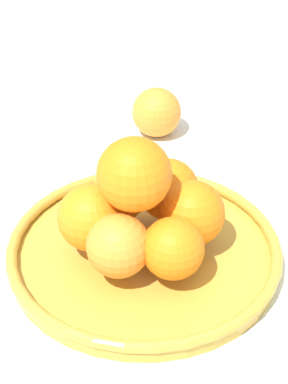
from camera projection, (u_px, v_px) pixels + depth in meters
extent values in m
plane|color=silver|center=(144.00, 258.00, 0.74)|extent=(4.00, 4.00, 0.00)
cylinder|color=gold|center=(144.00, 254.00, 0.74)|extent=(0.31, 0.31, 0.01)
torus|color=gold|center=(144.00, 246.00, 0.73)|extent=(0.31, 0.31, 0.01)
sphere|color=orange|center=(173.00, 248.00, 0.67)|extent=(0.07, 0.07, 0.07)
sphere|color=orange|center=(192.00, 214.00, 0.71)|extent=(0.07, 0.07, 0.07)
sphere|color=orange|center=(168.00, 189.00, 0.75)|extent=(0.07, 0.07, 0.07)
sphere|color=orange|center=(120.00, 194.00, 0.75)|extent=(0.07, 0.07, 0.07)
sphere|color=orange|center=(91.00, 215.00, 0.71)|extent=(0.08, 0.08, 0.08)
sphere|color=orange|center=(118.00, 246.00, 0.67)|extent=(0.07, 0.07, 0.07)
sphere|color=orange|center=(134.00, 174.00, 0.66)|extent=(0.08, 0.08, 0.08)
sphere|color=orange|center=(157.00, 112.00, 0.96)|extent=(0.07, 0.07, 0.07)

